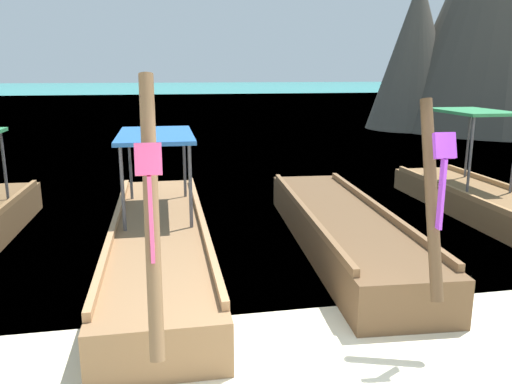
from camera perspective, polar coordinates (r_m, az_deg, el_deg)
name	(u,v)px	position (r m, az deg, el deg)	size (l,w,h in m)	color
sea_water	(168,93)	(65.43, -9.85, 10.79)	(120.00, 120.00, 0.00)	teal
longtail_boat_pink_ribbon	(159,239)	(7.67, -10.73, -5.22)	(1.40, 6.84, 2.75)	olive
longtail_boat_violet_ribbon	(341,229)	(8.21, 9.52, -4.11)	(1.65, 6.13, 2.50)	brown
longtail_boat_turquoise_ribbon	(484,200)	(10.84, 24.09, -0.78)	(1.38, 5.61, 2.53)	brown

